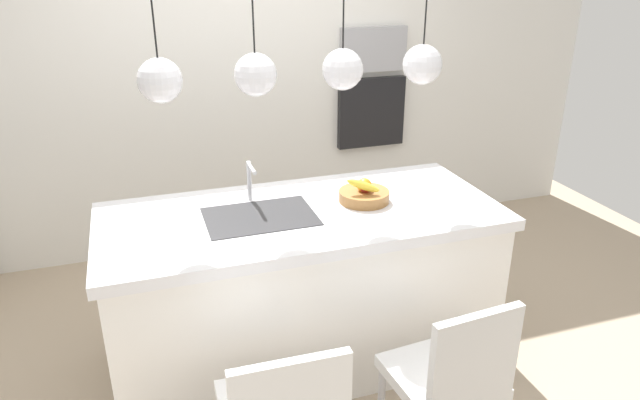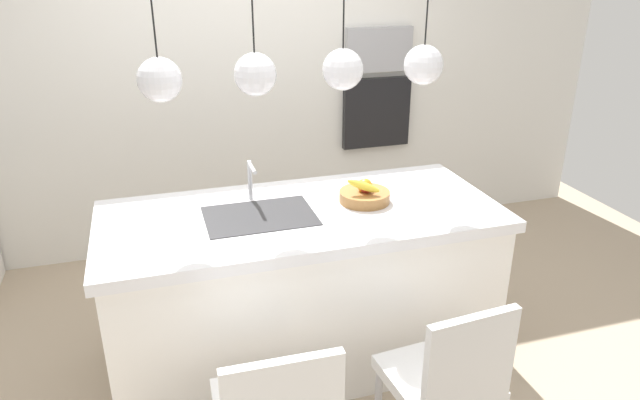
{
  "view_description": "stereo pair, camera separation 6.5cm",
  "coord_description": "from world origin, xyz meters",
  "px_view_note": "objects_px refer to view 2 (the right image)",
  "views": [
    {
      "loc": [
        -0.79,
        -2.67,
        2.16
      ],
      "look_at": [
        0.1,
        0.0,
        0.97
      ],
      "focal_mm": 32.66,
      "sensor_mm": 36.0,
      "label": 1
    },
    {
      "loc": [
        -0.73,
        -2.69,
        2.16
      ],
      "look_at": [
        0.1,
        0.0,
        0.97
      ],
      "focal_mm": 32.66,
      "sensor_mm": 36.0,
      "label": 2
    }
  ],
  "objects_px": {
    "microwave": "(378,49)",
    "chair_middle": "(447,378)",
    "oven": "(376,112)",
    "fruit_bowl": "(365,194)"
  },
  "relations": [
    {
      "from": "fruit_bowl",
      "to": "oven",
      "type": "height_order",
      "value": "oven"
    },
    {
      "from": "microwave",
      "to": "oven",
      "type": "xyz_separation_m",
      "value": [
        0.0,
        0.0,
        -0.5
      ]
    },
    {
      "from": "fruit_bowl",
      "to": "chair_middle",
      "type": "relative_size",
      "value": 0.31
    },
    {
      "from": "oven",
      "to": "chair_middle",
      "type": "bearing_deg",
      "value": -105.1
    },
    {
      "from": "microwave",
      "to": "oven",
      "type": "height_order",
      "value": "microwave"
    },
    {
      "from": "microwave",
      "to": "chair_middle",
      "type": "relative_size",
      "value": 0.61
    },
    {
      "from": "microwave",
      "to": "chair_middle",
      "type": "bearing_deg",
      "value": -105.1
    },
    {
      "from": "oven",
      "to": "chair_middle",
      "type": "distance_m",
      "value": 2.67
    },
    {
      "from": "oven",
      "to": "chair_middle",
      "type": "relative_size",
      "value": 0.63
    },
    {
      "from": "fruit_bowl",
      "to": "chair_middle",
      "type": "xyz_separation_m",
      "value": [
        0.02,
        -0.97,
        -0.47
      ]
    }
  ]
}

